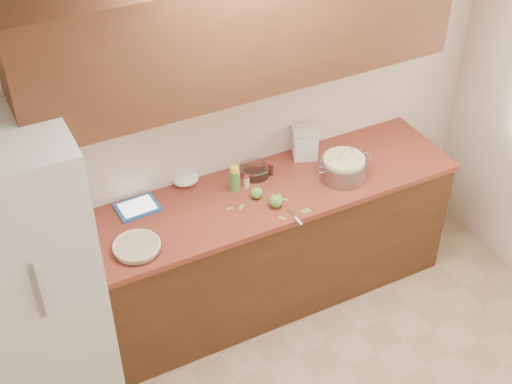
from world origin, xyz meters
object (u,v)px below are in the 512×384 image
pie (137,247)px  colander (343,168)px  tablet (137,207)px  flour_canister (305,142)px

pie → colander: size_ratio=0.71×
tablet → pie: bearing=-112.3°
flour_canister → tablet: (-1.18, -0.02, -0.10)m
tablet → flour_canister: bearing=-1.3°
pie → flour_canister: flour_canister is taller
flour_canister → pie: bearing=-164.1°
colander → flour_canister: (-0.10, 0.32, 0.03)m
flour_canister → colander: bearing=-72.8°
colander → flour_canister: 0.34m
colander → tablet: colander is taller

